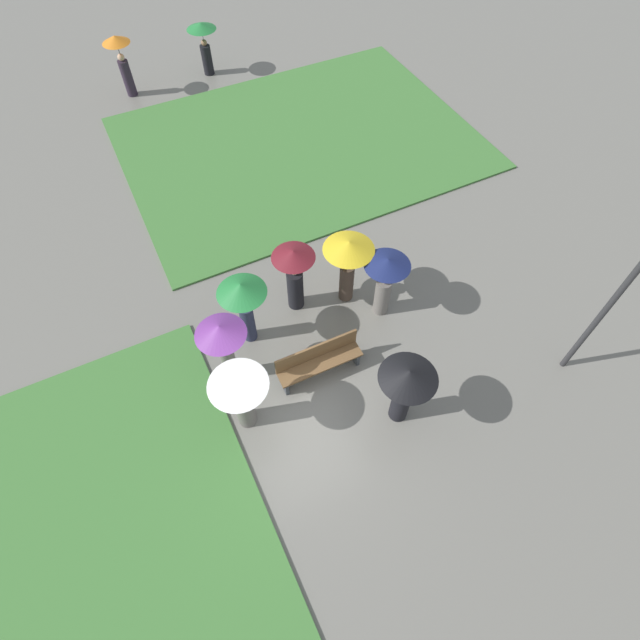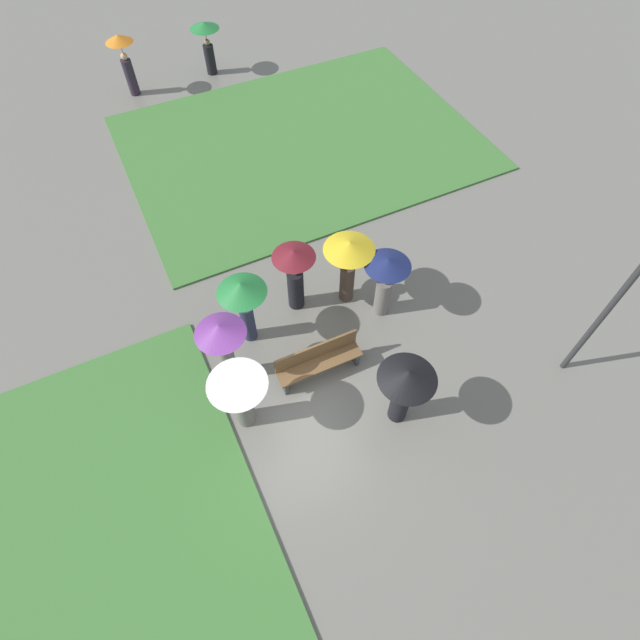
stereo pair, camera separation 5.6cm
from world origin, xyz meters
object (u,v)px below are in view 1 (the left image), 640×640
object	(u,v)px
crowd_person_maroon	(294,272)
crowd_person_yellow	(348,257)
crowd_person_white	(240,391)
crowd_person_navy	(385,277)
lamp_post	(628,282)
crowd_person_purple	(222,339)
crowd_person_black	(406,384)
crowd_person_green	(243,298)
lone_walker_mid_plaza	(121,57)
lone_walker_far_path	(203,39)
park_bench	(319,360)

from	to	relation	value
crowd_person_maroon	crowd_person_yellow	xyz separation A→B (m)	(1.20, -0.33, 0.22)
crowd_person_white	crowd_person_navy	bearing A→B (deg)	93.02
lamp_post	crowd_person_white	bearing A→B (deg)	164.39
crowd_person_purple	crowd_person_black	bearing A→B (deg)	-111.88
crowd_person_green	lone_walker_mid_plaza	world-z (taller)	lone_walker_mid_plaza
crowd_person_green	crowd_person_navy	size ratio (longest dim) A/B	1.06
crowd_person_maroon	crowd_person_black	xyz separation A→B (m)	(0.70, -3.61, 0.11)
crowd_person_maroon	lone_walker_mid_plaza	xyz separation A→B (m)	(-1.29, 10.95, 0.12)
lone_walker_far_path	lone_walker_mid_plaza	xyz separation A→B (m)	(-2.89, -0.12, 0.12)
crowd_person_maroon	lone_walker_mid_plaza	distance (m)	11.03
crowd_person_maroon	crowd_person_purple	world-z (taller)	crowd_person_purple
lone_walker_far_path	crowd_person_maroon	bearing A→B (deg)	-18.46
lone_walker_far_path	crowd_person_white	bearing A→B (deg)	-26.08
crowd_person_maroon	crowd_person_navy	bearing A→B (deg)	-105.52
crowd_person_maroon	lamp_post	bearing A→B (deg)	-116.42
lone_walker_mid_plaza	crowd_person_maroon	bearing A→B (deg)	-144.07
crowd_person_maroon	lone_walker_far_path	distance (m)	11.19
crowd_person_purple	lone_walker_far_path	bearing A→B (deg)	2.25
crowd_person_black	lone_walker_mid_plaza	distance (m)	14.70
crowd_person_black	crowd_person_navy	xyz separation A→B (m)	(1.06, 2.55, -0.09)
crowd_person_white	crowd_person_green	world-z (taller)	crowd_person_green
crowd_person_green	crowd_person_purple	distance (m)	1.08
crowd_person_purple	crowd_person_yellow	xyz separation A→B (m)	(3.31, 0.85, -0.04)
crowd_person_black	crowd_person_navy	distance (m)	2.76
park_bench	crowd_person_white	bearing A→B (deg)	-167.29
crowd_person_white	crowd_person_navy	distance (m)	4.15
park_bench	crowd_person_green	distance (m)	2.10
crowd_person_white	crowd_person_maroon	bearing A→B (deg)	122.01
crowd_person_maroon	crowd_person_green	world-z (taller)	crowd_person_green
park_bench	lamp_post	distance (m)	6.06
lamp_post	crowd_person_black	distance (m)	4.35
crowd_person_white	crowd_person_black	bearing A→B (deg)	51.42
crowd_person_purple	crowd_person_green	bearing A→B (deg)	-24.57
crowd_person_white	lone_walker_far_path	size ratio (longest dim) A/B	1.02
lamp_post	crowd_person_yellow	world-z (taller)	lamp_post
crowd_person_navy	crowd_person_purple	bearing A→B (deg)	-155.55
crowd_person_green	crowd_person_purple	world-z (taller)	crowd_person_green
crowd_person_purple	lone_walker_mid_plaza	bearing A→B (deg)	15.21
lamp_post	crowd_person_maroon	bearing A→B (deg)	137.87
crowd_person_navy	crowd_person_purple	size ratio (longest dim) A/B	0.94
crowd_person_black	lone_walker_mid_plaza	xyz separation A→B (m)	(-1.99, 14.57, 0.01)
crowd_person_maroon	lone_walker_far_path	bearing A→B (deg)	7.52
park_bench	crowd_person_green	bearing A→B (deg)	124.61
crowd_person_green	crowd_person_navy	bearing A→B (deg)	-46.51
crowd_person_maroon	lone_walker_mid_plaza	bearing A→B (deg)	22.44
crowd_person_black	crowd_person_white	world-z (taller)	crowd_person_black
crowd_person_black	crowd_person_purple	size ratio (longest dim) A/B	0.95
crowd_person_green	crowd_person_yellow	size ratio (longest dim) A/B	1.01
lone_walker_mid_plaza	park_bench	bearing A→B (deg)	-146.56
lamp_post	crowd_person_white	world-z (taller)	lamp_post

